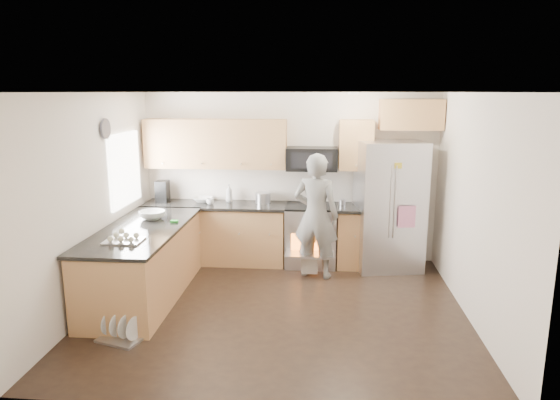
# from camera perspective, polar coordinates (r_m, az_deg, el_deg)

# --- Properties ---
(ground) EXTENTS (4.50, 4.50, 0.00)m
(ground) POSITION_cam_1_polar(r_m,az_deg,el_deg) (6.24, -0.24, -12.40)
(ground) COLOR black
(ground) RESTS_ON ground
(room_shell) EXTENTS (4.54, 4.04, 2.62)m
(room_shell) POSITION_cam_1_polar(r_m,az_deg,el_deg) (5.77, -0.61, 2.99)
(room_shell) COLOR white
(room_shell) RESTS_ON ground
(back_cabinet_run) EXTENTS (4.45, 0.64, 2.50)m
(back_cabinet_run) POSITION_cam_1_polar(r_m,az_deg,el_deg) (7.66, -3.43, -0.12)
(back_cabinet_run) COLOR #B97D4A
(back_cabinet_run) RESTS_ON ground
(peninsula) EXTENTS (0.96, 2.36, 1.03)m
(peninsula) POSITION_cam_1_polar(r_m,az_deg,el_deg) (6.67, -15.30, -6.90)
(peninsula) COLOR #B97D4A
(peninsula) RESTS_ON ground
(stove_range) EXTENTS (0.76, 0.97, 1.79)m
(stove_range) POSITION_cam_1_polar(r_m,az_deg,el_deg) (7.59, 3.55, -2.47)
(stove_range) COLOR #B7B7BC
(stove_range) RESTS_ON ground
(refrigerator) EXTENTS (1.05, 0.88, 1.91)m
(refrigerator) POSITION_cam_1_polar(r_m,az_deg,el_deg) (7.54, 12.34, -0.65)
(refrigerator) COLOR #B7B7BC
(refrigerator) RESTS_ON ground
(person) EXTENTS (0.74, 0.58, 1.78)m
(person) POSITION_cam_1_polar(r_m,az_deg,el_deg) (7.05, 4.13, -1.82)
(person) COLOR gray
(person) RESTS_ON ground
(dish_rack) EXTENTS (0.55, 0.49, 0.29)m
(dish_rack) POSITION_cam_1_polar(r_m,az_deg,el_deg) (5.79, -17.59, -14.22)
(dish_rack) COLOR #B7B7BC
(dish_rack) RESTS_ON ground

